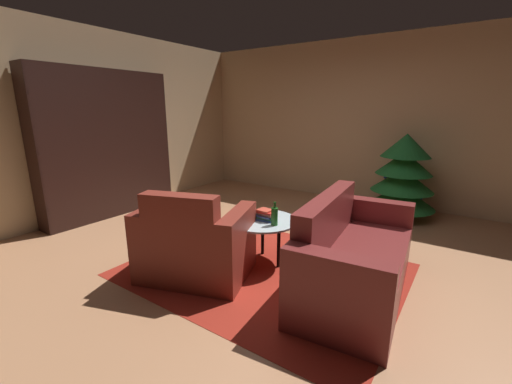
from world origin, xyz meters
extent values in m
plane|color=#B47C55|center=(0.00, 0.00, 0.00)|extent=(7.14, 7.14, 0.00)
cube|color=tan|center=(0.00, 2.93, 1.36)|extent=(6.07, 0.06, 2.72)
cube|color=tan|center=(-3.00, 0.00, 1.36)|extent=(0.06, 5.92, 2.72)
cube|color=maroon|center=(0.13, -0.22, 0.00)|extent=(2.59, 2.02, 0.01)
cube|color=black|center=(-2.64, 0.01, 1.06)|extent=(0.03, 2.03, 2.13)
cube|color=black|center=(-2.79, 1.01, 1.06)|extent=(0.32, 0.02, 2.13)
cube|color=black|center=(-2.79, -0.99, 1.06)|extent=(0.32, 0.02, 2.13)
cube|color=black|center=(-2.79, 0.01, 0.01)|extent=(0.30, 1.98, 0.03)
cube|color=black|center=(-2.79, 0.01, 0.36)|extent=(0.30, 1.98, 0.03)
cube|color=black|center=(-2.79, 0.01, 0.71)|extent=(0.30, 1.98, 0.02)
cube|color=black|center=(-2.79, 0.01, 1.06)|extent=(0.30, 1.98, 0.02)
cube|color=black|center=(-2.79, 0.01, 1.41)|extent=(0.30, 1.98, 0.02)
cube|color=black|center=(-2.79, 0.01, 1.76)|extent=(0.30, 1.98, 0.02)
cube|color=black|center=(-2.79, 0.01, 2.12)|extent=(0.30, 1.98, 0.03)
cube|color=black|center=(-2.91, 0.01, 1.01)|extent=(0.05, 0.90, 0.56)
cube|color=black|center=(-2.88, 0.01, 1.01)|extent=(0.03, 0.93, 0.59)
cube|color=tan|center=(-2.84, 0.95, 0.17)|extent=(0.21, 0.05, 0.28)
cube|color=navy|center=(-2.83, 0.90, 0.13)|extent=(0.22, 0.04, 0.21)
cube|color=#196E95|center=(-2.85, 0.86, 0.15)|extent=(0.19, 0.05, 0.25)
cube|color=#8F4B98|center=(-2.83, 0.81, 0.17)|extent=(0.23, 0.04, 0.30)
cube|color=gold|center=(-2.83, 0.76, 0.13)|extent=(0.22, 0.03, 0.22)
cube|color=#4F292B|center=(-2.83, 0.72, 0.14)|extent=(0.22, 0.04, 0.23)
cube|color=gold|center=(-2.83, 0.67, 0.15)|extent=(0.23, 0.05, 0.24)
cube|color=#247E3B|center=(-2.86, 0.94, 0.52)|extent=(0.18, 0.03, 0.28)
cube|color=#107E98|center=(-2.83, 0.90, 0.47)|extent=(0.22, 0.03, 0.18)
cube|color=brown|center=(-2.84, 0.85, 0.52)|extent=(0.21, 0.05, 0.29)
cube|color=orange|center=(-2.85, 0.81, 0.49)|extent=(0.20, 0.03, 0.24)
cube|color=red|center=(-2.86, 0.76, 0.48)|extent=(0.16, 0.04, 0.21)
cube|color=orange|center=(-2.83, 0.72, 0.50)|extent=(0.24, 0.03, 0.25)
cube|color=#B7A5A0|center=(-2.83, 0.94, 1.57)|extent=(0.24, 0.05, 0.29)
cube|color=#A3B187|center=(-2.85, 0.89, 1.55)|extent=(0.19, 0.04, 0.25)
cube|color=#823F8A|center=(-2.84, 0.84, 1.53)|extent=(0.20, 0.04, 0.20)
cube|color=#49302A|center=(-2.85, 0.80, 1.55)|extent=(0.19, 0.04, 0.24)
cube|color=gold|center=(-2.85, 0.76, 1.56)|extent=(0.18, 0.03, 0.28)
cube|color=#2E7D45|center=(-2.86, 0.72, 1.56)|extent=(0.16, 0.03, 0.27)
cube|color=#814A90|center=(-2.85, 0.96, 1.90)|extent=(0.18, 0.04, 0.25)
cube|color=gold|center=(-2.86, 0.92, 1.90)|extent=(0.17, 0.04, 0.24)
cube|color=gold|center=(-2.84, 0.87, 1.90)|extent=(0.20, 0.04, 0.25)
cube|color=orange|center=(-2.86, 0.83, 1.88)|extent=(0.18, 0.03, 0.21)
cube|color=#278140|center=(-2.87, 0.78, 1.87)|extent=(0.15, 0.04, 0.18)
cube|color=navy|center=(-2.85, 0.72, 1.92)|extent=(0.18, 0.05, 0.29)
cube|color=#213D9B|center=(-2.87, 0.66, 1.87)|extent=(0.16, 0.04, 0.18)
cube|color=navy|center=(-2.83, 0.62, 1.87)|extent=(0.23, 0.04, 0.19)
cube|color=maroon|center=(-0.37, -0.65, 0.21)|extent=(0.89, 0.93, 0.43)
cube|color=maroon|center=(-0.27, -0.93, 0.66)|extent=(0.70, 0.38, 0.46)
cube|color=maroon|center=(0.03, -0.52, 0.34)|extent=(0.39, 0.76, 0.68)
cube|color=maroon|center=(-0.77, -0.79, 0.34)|extent=(0.39, 0.76, 0.68)
ellipsoid|color=beige|center=(-0.43, -0.59, 0.52)|extent=(0.32, 0.26, 0.18)
sphere|color=beige|center=(-0.46, -0.47, 0.57)|extent=(0.13, 0.13, 0.13)
cube|color=maroon|center=(1.02, -0.08, 0.21)|extent=(0.88, 1.40, 0.42)
cube|color=maroon|center=(0.73, -0.11, 0.64)|extent=(0.29, 1.35, 0.42)
cube|color=maroon|center=(1.09, -0.83, 0.33)|extent=(0.76, 0.24, 0.66)
cube|color=maroon|center=(0.95, 0.67, 0.33)|extent=(0.76, 0.24, 0.66)
cylinder|color=black|center=(0.22, -0.08, 0.23)|extent=(0.04, 0.04, 0.46)
cylinder|color=black|center=(-0.08, 0.08, 0.23)|extent=(0.04, 0.04, 0.46)
cylinder|color=black|center=(-0.08, -0.25, 0.23)|extent=(0.04, 0.04, 0.46)
cylinder|color=silver|center=(0.02, -0.08, 0.47)|extent=(0.72, 0.72, 0.02)
cube|color=#274890|center=(0.06, -0.08, 0.49)|extent=(0.23, 0.16, 0.02)
cube|color=#34863F|center=(0.05, -0.07, 0.50)|extent=(0.22, 0.14, 0.02)
cube|color=#354E8F|center=(0.05, -0.07, 0.52)|extent=(0.21, 0.15, 0.02)
cube|color=gray|center=(0.05, -0.07, 0.54)|extent=(0.22, 0.12, 0.02)
cube|color=red|center=(0.05, -0.08, 0.56)|extent=(0.19, 0.12, 0.02)
cube|color=#BE3F2C|center=(0.05, -0.08, 0.58)|extent=(0.15, 0.14, 0.02)
cylinder|color=#1B561C|center=(0.21, -0.15, 0.56)|extent=(0.07, 0.07, 0.17)
cylinder|color=#1B561C|center=(0.21, -0.15, 0.68)|extent=(0.03, 0.03, 0.06)
cylinder|color=brown|center=(0.90, 2.34, 0.07)|extent=(0.08, 0.08, 0.15)
cone|color=#1D662C|center=(0.90, 2.34, 0.32)|extent=(0.97, 0.97, 0.34)
cone|color=#1D662C|center=(0.90, 2.34, 0.57)|extent=(0.88, 0.88, 0.34)
cone|color=#1D662C|center=(0.90, 2.34, 0.82)|extent=(0.78, 0.78, 0.34)
cone|color=#1D662C|center=(0.90, 2.34, 1.07)|extent=(0.69, 0.69, 0.34)
sphere|color=blue|center=(0.62, 2.56, 0.54)|extent=(0.06, 0.06, 0.06)
sphere|color=blue|center=(0.81, 2.61, 1.08)|extent=(0.05, 0.05, 0.05)
sphere|color=blue|center=(1.01, 2.64, 0.75)|extent=(0.08, 0.08, 0.08)
sphere|color=blue|center=(1.13, 2.67, 0.24)|extent=(0.07, 0.07, 0.07)
camera|label=1|loc=(1.75, -2.75, 1.59)|focal=22.86mm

